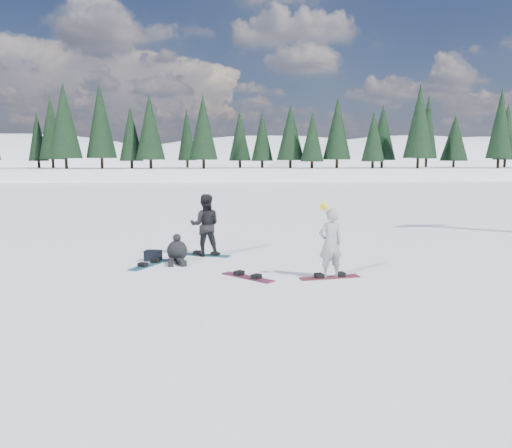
{
  "coord_description": "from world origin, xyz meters",
  "views": [
    {
      "loc": [
        -2.43,
        -12.35,
        2.92
      ],
      "look_at": [
        -1.4,
        1.2,
        1.1
      ],
      "focal_mm": 35.0,
      "sensor_mm": 36.0,
      "label": 1
    }
  ],
  "objects_px": {
    "snowboarder_woman": "(330,243)",
    "seated_rider": "(177,251)",
    "snowboard_loose_b": "(248,277)",
    "snowboard_loose_a": "(149,265)",
    "gear_bag": "(153,256)",
    "snowboarder_man": "(205,225)"
  },
  "relations": [
    {
      "from": "snowboarder_woman",
      "to": "seated_rider",
      "type": "bearing_deg",
      "value": -46.04
    },
    {
      "from": "snowboard_loose_b",
      "to": "snowboard_loose_a",
      "type": "xyz_separation_m",
      "value": [
        -2.59,
        1.61,
        0.0
      ]
    },
    {
      "from": "snowboarder_woman",
      "to": "snowboard_loose_b",
      "type": "height_order",
      "value": "snowboarder_woman"
    },
    {
      "from": "snowboarder_woman",
      "to": "seated_rider",
      "type": "xyz_separation_m",
      "value": [
        -3.85,
        2.15,
        -0.56
      ]
    },
    {
      "from": "snowboarder_woman",
      "to": "seated_rider",
      "type": "height_order",
      "value": "snowboarder_woman"
    },
    {
      "from": "seated_rider",
      "to": "gear_bag",
      "type": "height_order",
      "value": "seated_rider"
    },
    {
      "from": "seated_rider",
      "to": "snowboard_loose_b",
      "type": "bearing_deg",
      "value": -59.25
    },
    {
      "from": "snowboard_loose_b",
      "to": "snowboarder_man",
      "type": "bearing_deg",
      "value": 155.89
    },
    {
      "from": "snowboarder_man",
      "to": "seated_rider",
      "type": "relative_size",
      "value": 1.85
    },
    {
      "from": "snowboarder_man",
      "to": "snowboard_loose_b",
      "type": "bearing_deg",
      "value": 112.54
    },
    {
      "from": "snowboard_loose_b",
      "to": "snowboarder_woman",
      "type": "bearing_deg",
      "value": 40.15
    },
    {
      "from": "snowboarder_woman",
      "to": "gear_bag",
      "type": "xyz_separation_m",
      "value": [
        -4.55,
        2.41,
        -0.72
      ]
    },
    {
      "from": "seated_rider",
      "to": "gear_bag",
      "type": "distance_m",
      "value": 0.76
    },
    {
      "from": "gear_bag",
      "to": "snowboard_loose_a",
      "type": "height_order",
      "value": "gear_bag"
    },
    {
      "from": "snowboarder_man",
      "to": "gear_bag",
      "type": "distance_m",
      "value": 1.78
    },
    {
      "from": "snowboard_loose_b",
      "to": "snowboard_loose_a",
      "type": "height_order",
      "value": "same"
    },
    {
      "from": "seated_rider",
      "to": "snowboard_loose_a",
      "type": "relative_size",
      "value": 0.67
    },
    {
      "from": "snowboard_loose_a",
      "to": "snowboarder_woman",
      "type": "bearing_deg",
      "value": -82.82
    },
    {
      "from": "seated_rider",
      "to": "snowboard_loose_b",
      "type": "distance_m",
      "value": 2.74
    },
    {
      "from": "gear_bag",
      "to": "snowboard_loose_a",
      "type": "relative_size",
      "value": 0.3
    },
    {
      "from": "gear_bag",
      "to": "snowboarder_woman",
      "type": "bearing_deg",
      "value": -27.84
    },
    {
      "from": "snowboard_loose_b",
      "to": "snowboard_loose_a",
      "type": "distance_m",
      "value": 3.05
    }
  ]
}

